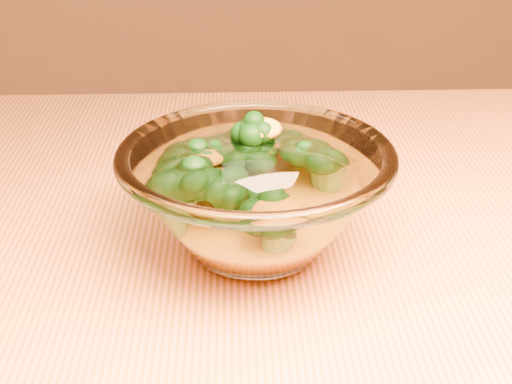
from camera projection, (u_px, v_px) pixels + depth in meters
glass_bowl at (256, 197)px, 0.50m from camera, size 0.19×0.19×0.09m
cheese_sauce at (256, 220)px, 0.51m from camera, size 0.11×0.11×0.03m
broccoli_heap at (243, 178)px, 0.50m from camera, size 0.13×0.13×0.07m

